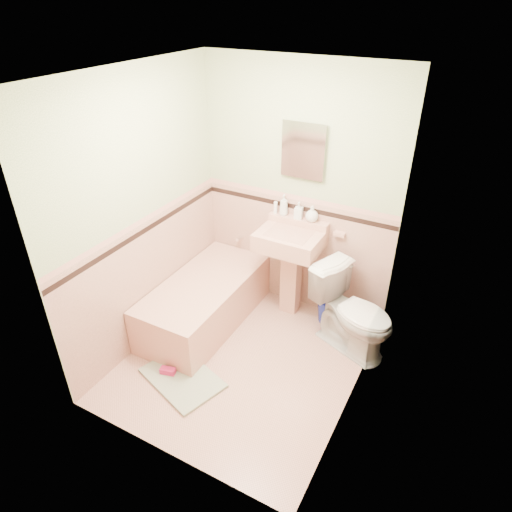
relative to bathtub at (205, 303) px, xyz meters
The scene contains 32 objects.
floor 0.75m from the bathtub, 27.65° to the right, with size 2.20×2.20×0.00m, color tan.
ceiling 2.38m from the bathtub, 27.65° to the right, with size 2.20×2.20×0.00m, color white.
wall_back 1.43m from the bathtub, 50.71° to the left, with size 2.50×2.50×0.00m, color beige.
wall_front 1.87m from the bathtub, 66.22° to the right, with size 2.50×2.50×0.00m, color beige.
wall_left 1.14m from the bathtub, 138.27° to the right, with size 2.50×2.50×0.00m, color beige.
wall_right 1.95m from the bathtub, 11.45° to the right, with size 2.50×2.50×0.00m, color beige.
wainscot_back 1.05m from the bathtub, 50.27° to the left, with size 2.00×2.00×0.00m, color tan.
wainscot_front 1.60m from the bathtub, 66.05° to the right, with size 2.00×2.00×0.00m, color tan.
wainscot_left 0.61m from the bathtub, 137.33° to the right, with size 2.20×2.20×0.00m, color tan.
wainscot_right 1.69m from the bathtub, 11.53° to the right, with size 2.20×2.20×0.00m, color tan.
accent_back 1.33m from the bathtub, 50.04° to the left, with size 2.00×2.00×0.00m, color black.
accent_front 1.79m from the bathtub, 65.95° to the right, with size 2.00×2.00×0.00m, color black.
accent_left 1.02m from the bathtub, 136.85° to the right, with size 2.20×2.20×0.00m, color black.
accent_right 1.87m from the bathtub, 11.57° to the right, with size 2.20×2.20×0.00m, color black.
cap_back 1.40m from the bathtub, 50.04° to the left, with size 2.00×2.00×0.00m, color tan.
cap_front 1.84m from the bathtub, 65.95° to the right, with size 2.00×2.00×0.00m, color tan.
cap_left 1.11m from the bathtub, 136.85° to the right, with size 2.20×2.20×0.00m, color tan.
cap_right 1.92m from the bathtub, 11.57° to the right, with size 2.20×2.20×0.00m, color tan.
bathtub is the anchor object (origin of this frame).
tub_faucet 0.83m from the bathtub, 90.00° to the left, with size 0.04×0.04×0.12m, color silver.
sink 0.90m from the bathtub, 37.93° to the left, with size 0.61×0.50×0.96m, color tan, non-canonical shape.
sink_faucet 1.20m from the bathtub, 44.58° to the left, with size 0.02×0.02×0.10m, color silver.
medicine_cabinet 1.78m from the bathtub, 47.42° to the left, with size 0.37×0.04×0.46m, color white.
soap_dish 1.51m from the bathtub, 33.57° to the left, with size 0.11×0.06×0.04m, color tan.
soap_bottle_left 1.26m from the bathtub, 54.00° to the left, with size 0.08×0.08×0.21m, color #B2B2B2.
soap_bottle_mid 1.32m from the bathtub, 46.43° to the left, with size 0.08×0.08×0.17m, color #B2B2B2.
soap_bottle_right 1.40m from the bathtub, 41.06° to the left, with size 0.12×0.12×0.16m, color #B2B2B2.
tube 1.20m from the bathtub, 59.02° to the left, with size 0.04×0.04×0.12m, color white.
toilet 1.48m from the bathtub, 12.96° to the left, with size 0.45×0.80×0.81m, color white.
bucket 1.28m from the bathtub, 28.14° to the left, with size 0.27×0.27×0.27m, color navy, non-canonical shape.
bath_mat 0.86m from the bathtub, 70.96° to the right, with size 0.70×0.47×0.03m, color gray.
shoe 0.83m from the bathtub, 80.67° to the right, with size 0.13×0.06×0.05m, color #BF1E59.
Camera 1 is at (1.56, -2.65, 2.98)m, focal length 31.56 mm.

